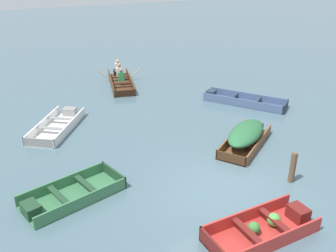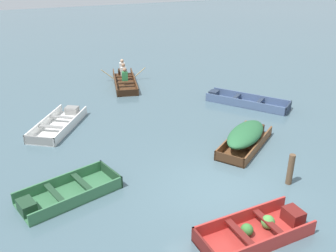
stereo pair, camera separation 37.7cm
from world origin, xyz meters
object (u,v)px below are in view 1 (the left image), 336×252
object	(u,v)px
dinghy_red_foreground	(265,228)
skiff_wooden_brown_mid_moored	(246,135)
skiff_green_near_moored	(69,196)
skiff_white_far_moored	(58,125)
skiff_slate_blue_outer_moored	(241,101)
rowboat_dark_varnish_with_crew	(120,79)
mooring_post	(293,167)

from	to	relation	value
dinghy_red_foreground	skiff_wooden_brown_mid_moored	size ratio (longest dim) A/B	0.98
skiff_green_near_moored	skiff_white_far_moored	world-z (taller)	skiff_green_near_moored
skiff_white_far_moored	skiff_slate_blue_outer_moored	world-z (taller)	skiff_slate_blue_outer_moored
dinghy_red_foreground	skiff_slate_blue_outer_moored	distance (m)	8.19
dinghy_red_foreground	rowboat_dark_varnish_with_crew	size ratio (longest dim) A/B	0.74
skiff_slate_blue_outer_moored	mooring_post	bearing A→B (deg)	-111.25
mooring_post	skiff_green_near_moored	bearing A→B (deg)	163.81
dinghy_red_foreground	mooring_post	bearing A→B (deg)	35.77
skiff_slate_blue_outer_moored	mooring_post	world-z (taller)	mooring_post
skiff_green_near_moored	skiff_slate_blue_outer_moored	world-z (taller)	skiff_slate_blue_outer_moored
skiff_green_near_moored	mooring_post	distance (m)	6.11
dinghy_red_foreground	skiff_wooden_brown_mid_moored	distance (m)	4.34
dinghy_red_foreground	skiff_white_far_moored	world-z (taller)	dinghy_red_foreground
rowboat_dark_varnish_with_crew	dinghy_red_foreground	bearing A→B (deg)	-91.50
skiff_green_near_moored	rowboat_dark_varnish_with_crew	xyz separation A→B (m)	(4.17, 8.62, 0.07)
skiff_white_far_moored	rowboat_dark_varnish_with_crew	bearing A→B (deg)	47.66
dinghy_red_foreground	skiff_white_far_moored	bearing A→B (deg)	113.47
skiff_green_near_moored	dinghy_red_foreground	bearing A→B (deg)	-39.16
dinghy_red_foreground	skiff_green_near_moored	bearing A→B (deg)	140.84
mooring_post	skiff_slate_blue_outer_moored	bearing A→B (deg)	68.75
dinghy_red_foreground	skiff_green_near_moored	distance (m)	4.98
skiff_wooden_brown_mid_moored	rowboat_dark_varnish_with_crew	distance (m)	8.18
dinghy_red_foreground	skiff_slate_blue_outer_moored	xyz separation A→B (m)	(4.18, 7.05, -0.02)
skiff_wooden_brown_mid_moored	mooring_post	xyz separation A→B (m)	(-0.10, -2.35, 0.07)
dinghy_red_foreground	skiff_white_far_moored	distance (m)	8.44
skiff_white_far_moored	dinghy_red_foreground	bearing A→B (deg)	-66.53
skiff_green_near_moored	skiff_white_far_moored	bearing A→B (deg)	83.81
skiff_green_near_moored	skiff_wooden_brown_mid_moored	xyz separation A→B (m)	(5.96, 0.65, 0.27)
skiff_wooden_brown_mid_moored	rowboat_dark_varnish_with_crew	xyz separation A→B (m)	(-1.79, 7.98, -0.19)
skiff_green_near_moored	rowboat_dark_varnish_with_crew	distance (m)	9.58
rowboat_dark_varnish_with_crew	mooring_post	xyz separation A→B (m)	(1.69, -10.33, 0.26)
skiff_wooden_brown_mid_moored	skiff_white_far_moored	xyz separation A→B (m)	(-5.46, 3.95, -0.28)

